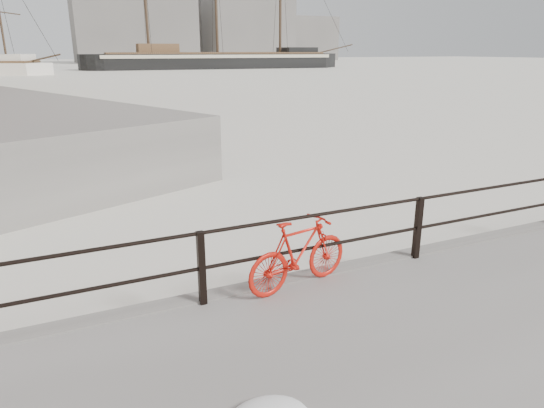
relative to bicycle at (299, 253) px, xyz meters
name	(u,v)px	position (x,y,z in m)	size (l,w,h in m)	color
ground	(407,274)	(2.15, 0.25, -0.85)	(400.00, 400.00, 0.00)	white
guardrail	(418,228)	(2.15, 0.10, 0.00)	(28.00, 0.10, 1.00)	black
bicycle	(299,253)	(0.00, 0.00, 0.00)	(1.66, 0.25, 1.00)	red
barque_black	(218,68)	(28.45, 87.56, -0.85)	(56.77, 18.58, 32.35)	black
industrial_west	(134,29)	(22.15, 140.25, 8.15)	(32.00, 18.00, 18.00)	gray
industrial_mid	(245,21)	(57.15, 145.25, 11.15)	(26.00, 20.00, 24.00)	gray
industrial_east	(302,39)	(80.15, 150.25, 6.15)	(20.00, 16.00, 14.00)	gray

